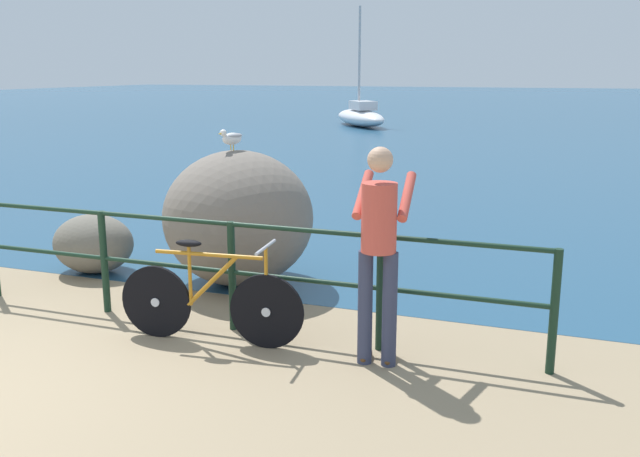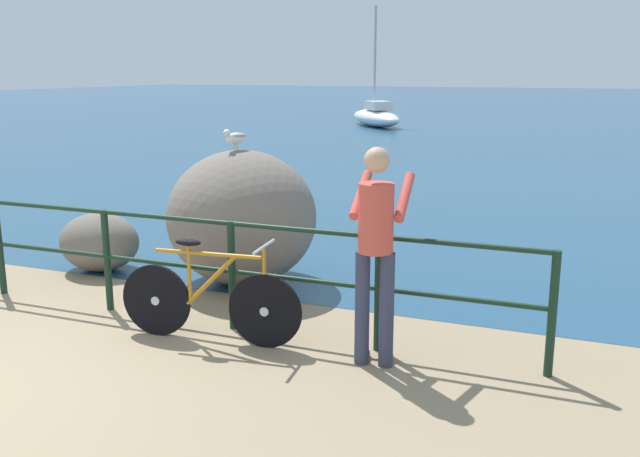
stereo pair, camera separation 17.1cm
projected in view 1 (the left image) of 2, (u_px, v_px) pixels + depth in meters
ground_plane at (440, 143)px, 23.33m from camera, size 120.00×120.00×0.10m
sea_surface at (514, 103)px, 48.91m from camera, size 120.00×90.00×0.01m
promenade_railing at (103, 249)px, 6.78m from camera, size 8.47×0.07×1.02m
bicycle at (211, 300)px, 6.06m from camera, size 1.70×0.48×0.92m
person_at_railing at (379, 246)px, 5.49m from camera, size 0.48×0.65×1.78m
breakwater_boulder_main at (238, 218)px, 7.68m from camera, size 1.67×1.63×1.50m
breakwater_boulder_left at (93, 244)px, 8.20m from camera, size 0.97×0.82×0.69m
seagull at (232, 137)px, 7.49m from camera, size 0.20×0.34×0.23m
sailboat at (361, 116)px, 29.31m from camera, size 3.68×4.30×4.90m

